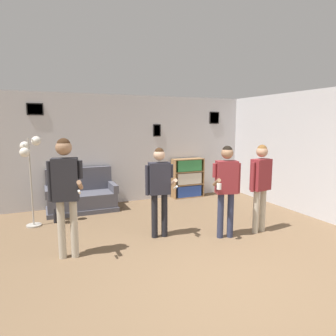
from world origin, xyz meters
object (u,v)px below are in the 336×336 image
floor_lamp (29,158)px  person_player_foreground_left (66,185)px  person_watcher_holding_cup (226,182)px  person_spectator_near_bookshelf (261,179)px  bottle_on_floor (55,218)px  couch (82,197)px  bookshelf (188,178)px  person_player_foreground_center (159,183)px

floor_lamp → person_player_foreground_left: size_ratio=0.98×
person_player_foreground_left → person_watcher_holding_cup: bearing=-5.3°
person_spectator_near_bookshelf → bottle_on_floor: person_spectator_near_bookshelf is taller
person_spectator_near_bookshelf → floor_lamp: bearing=152.7°
person_watcher_holding_cup → bottle_on_floor: person_watcher_holding_cup is taller
floor_lamp → person_spectator_near_bookshelf: bearing=-27.3°
couch → bookshelf: (2.84, 0.19, 0.22)m
couch → person_player_foreground_left: size_ratio=0.87×
person_spectator_near_bookshelf → bookshelf: bearing=90.0°
bookshelf → person_watcher_holding_cup: size_ratio=0.65×
bookshelf → person_watcher_holding_cup: person_watcher_holding_cup is taller
bookshelf → person_spectator_near_bookshelf: (0.00, -2.92, 0.46)m
floor_lamp → person_player_foreground_left: bearing=-73.6°
person_spectator_near_bookshelf → bottle_on_floor: 4.10m
bookshelf → person_player_foreground_left: (-3.34, -2.66, 0.59)m
person_player_foreground_left → person_player_foreground_center: size_ratio=1.13×
person_watcher_holding_cup → person_spectator_near_bookshelf: same height
couch → bottle_on_floor: (-0.62, -0.71, -0.20)m
bookshelf → person_player_foreground_left: 4.31m
person_watcher_holding_cup → bottle_on_floor: bearing=143.7°
floor_lamp → person_watcher_holding_cup: floor_lamp is taller
person_player_foreground_left → floor_lamp: bearing=106.4°
person_player_foreground_center → person_watcher_holding_cup: bearing=-24.3°
bottle_on_floor → couch: bearing=49.0°
floor_lamp → person_spectator_near_bookshelf: size_ratio=1.08×
couch → person_player_foreground_left: person_player_foreground_left is taller
couch → floor_lamp: 1.63m
bookshelf → floor_lamp: floor_lamp is taller
person_watcher_holding_cup → bottle_on_floor: 3.50m
floor_lamp → person_player_foreground_left: 1.82m
bookshelf → person_player_foreground_left: person_player_foreground_left is taller
person_player_foreground_center → floor_lamp: bearing=144.1°
bookshelf → bottle_on_floor: bearing=-165.4°
couch → bookshelf: 2.85m
couch → person_player_foreground_left: (-0.50, -2.47, 0.81)m
floor_lamp → person_player_foreground_left: (0.51, -1.73, -0.23)m
person_watcher_holding_cup → bottle_on_floor: size_ratio=5.62×
person_player_foreground_center → bottle_on_floor: 2.42m
bookshelf → bottle_on_floor: size_ratio=3.66×
person_player_foreground_center → person_watcher_holding_cup: (1.06, -0.48, 0.03)m
couch → person_watcher_holding_cup: (2.11, -2.71, 0.68)m
bookshelf → bottle_on_floor: (-3.45, -0.90, -0.41)m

